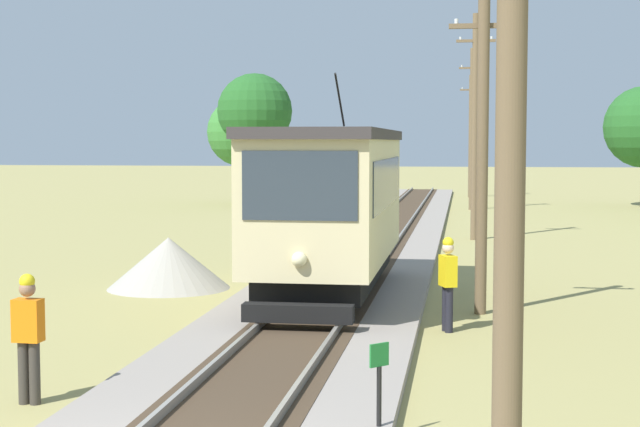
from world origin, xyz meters
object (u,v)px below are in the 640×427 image
at_px(trackside_signal_marker, 379,386).
at_px(tree_left_near, 242,132).
at_px(utility_pole_foreground, 511,132).
at_px(red_tram, 330,204).
at_px(gravel_pile, 169,263).
at_px(utility_pole_far, 472,128).
at_px(utility_pole_near_tram, 482,147).
at_px(tree_right_far, 255,111).
at_px(second_worker, 448,280).
at_px(utility_pole_distant, 471,135).
at_px(utility_pole_mid, 475,125).
at_px(track_worker, 28,332).

distance_m(trackside_signal_marker, tree_left_near, 44.48).
xyz_separation_m(utility_pole_foreground, trackside_signal_marker, (-1.33, 3.54, -2.96)).
bearing_deg(red_tram, gravel_pile, 160.70).
distance_m(utility_pole_far, gravel_pile, 29.68).
bearing_deg(utility_pole_near_tram, utility_pole_foreground, -90.00).
bearing_deg(tree_left_near, tree_right_far, -49.95).
relative_size(gravel_pile, second_worker, 1.67).
relative_size(utility_pole_distant, tree_left_near, 1.28).
bearing_deg(utility_pole_near_tram, tree_right_far, 109.94).
height_order(trackside_signal_marker, tree_right_far, tree_right_far).
xyz_separation_m(utility_pole_near_tram, tree_left_near, (-12.97, 34.11, 0.66)).
height_order(gravel_pile, tree_right_far, tree_right_far).
xyz_separation_m(gravel_pile, second_worker, (6.79, -4.41, 0.36)).
bearing_deg(tree_left_near, utility_pole_near_tram, -69.18).
bearing_deg(gravel_pile, utility_pole_foreground, -63.28).
bearing_deg(utility_pole_foreground, utility_pole_distant, 90.00).
bearing_deg(second_worker, tree_right_far, -93.80).
height_order(utility_pole_mid, tree_right_far, utility_pole_mid).
bearing_deg(tree_right_far, utility_pole_near_tram, -70.06).
height_order(utility_pole_foreground, utility_pole_far, utility_pole_far).
height_order(track_worker, tree_right_far, tree_right_far).
relative_size(utility_pole_foreground, utility_pole_mid, 0.87).
xyz_separation_m(utility_pole_foreground, utility_pole_near_tram, (0.00, 12.22, -0.19)).
distance_m(utility_pole_far, utility_pole_distant, 11.65).
bearing_deg(red_tram, utility_pole_mid, 77.21).
xyz_separation_m(trackside_signal_marker, tree_right_far, (-10.59, 41.53, 4.58)).
bearing_deg(utility_pole_foreground, gravel_pile, 116.72).
xyz_separation_m(trackside_signal_marker, track_worker, (-4.83, 0.92, 0.32)).
distance_m(gravel_pile, tree_right_far, 30.99).
distance_m(gravel_pile, track_worker, 10.38).
relative_size(utility_pole_distant, gravel_pile, 2.62).
xyz_separation_m(utility_pole_near_tram, trackside_signal_marker, (-1.33, -8.68, -2.77)).
distance_m(utility_pole_mid, trackside_signal_marker, 24.44).
xyz_separation_m(utility_pole_mid, utility_pole_distant, (-0.00, 27.21, -0.18)).
distance_m(track_worker, second_worker, 8.07).
relative_size(red_tram, tree_right_far, 1.16).
xyz_separation_m(utility_pole_foreground, utility_pole_far, (0.00, 43.26, 0.65)).
bearing_deg(red_tram, utility_pole_far, 83.78).
bearing_deg(utility_pole_far, utility_pole_mid, -90.00).
bearing_deg(utility_pole_mid, utility_pole_foreground, -90.00).
distance_m(track_worker, tree_left_near, 42.53).
bearing_deg(tree_right_far, tree_left_near, 130.05).
bearing_deg(tree_right_far, trackside_signal_marker, -75.70).
relative_size(utility_pole_mid, track_worker, 4.56).
xyz_separation_m(tree_left_near, tree_right_far, (1.05, -1.25, 1.14)).
relative_size(trackside_signal_marker, second_worker, 0.66).
bearing_deg(second_worker, track_worker, 25.06).
relative_size(utility_pole_mid, utility_pole_far, 0.97).
relative_size(utility_pole_foreground, gravel_pile, 2.38).
relative_size(utility_pole_near_tram, gravel_pile, 2.25).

